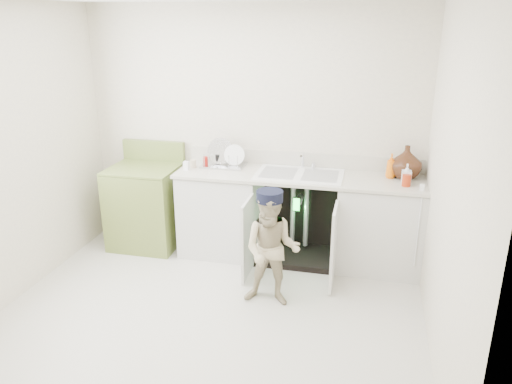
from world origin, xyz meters
TOP-DOWN VIEW (x-y plane):
  - ground at (0.00, 0.00)m, footprint 3.50×3.50m
  - room_shell at (0.00, 0.00)m, footprint 6.00×5.50m
  - counter_run at (0.58, 1.21)m, footprint 2.44×1.02m
  - avocado_stove at (-1.09, 1.18)m, footprint 0.70×0.65m
  - repair_worker at (0.46, 0.30)m, footprint 0.49×0.76m

SIDE VIEW (x-z plane):
  - ground at x=0.00m, z-range 0.00..0.00m
  - avocado_stove at x=-1.09m, z-range -0.09..0.99m
  - counter_run at x=0.58m, z-range -0.13..1.08m
  - repair_worker at x=0.46m, z-range 0.00..1.03m
  - room_shell at x=0.00m, z-range 0.62..1.88m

